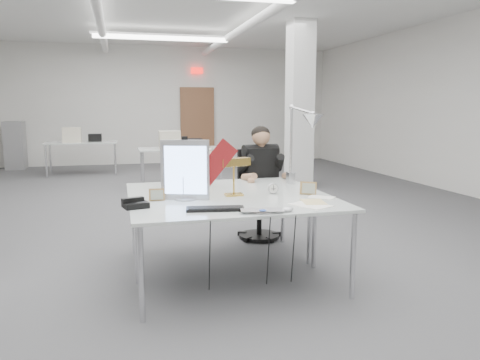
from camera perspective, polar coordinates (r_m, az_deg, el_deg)
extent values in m
cube|color=#474749|center=(6.45, -5.56, -5.20)|extent=(10.00, 14.00, 0.02)
cube|color=silver|center=(13.22, -10.50, 8.93)|extent=(10.00, 0.02, 3.20)
cube|color=white|center=(9.34, 7.29, 9.09)|extent=(0.45, 0.45, 3.20)
cube|color=brown|center=(13.31, -5.21, 6.67)|extent=(0.95, 0.08, 2.10)
cube|color=red|center=(13.29, -5.28, 13.14)|extent=(0.32, 0.06, 0.16)
cube|color=white|center=(10.32, -9.46, 16.70)|extent=(2.80, 0.14, 0.08)
cube|color=silver|center=(3.89, 0.07, -3.17)|extent=(1.80, 0.90, 0.02)
cube|color=silver|center=(4.75, -2.66, -0.97)|extent=(1.80, 0.90, 0.02)
cube|color=silver|center=(9.29, -7.32, 3.80)|extent=(1.60, 0.80, 0.02)
cube|color=silver|center=(11.44, -18.76, 4.34)|extent=(1.60, 0.80, 0.02)
cube|color=gray|center=(13.11, -25.72, 3.83)|extent=(0.45, 0.55, 1.20)
cube|color=#B6B5BA|center=(4.08, -6.71, 1.23)|extent=(0.41, 0.17, 0.52)
cube|color=maroon|center=(4.08, -3.03, 2.03)|extent=(0.41, 0.01, 0.44)
cube|color=black|center=(3.67, -3.05, -3.53)|extent=(0.47, 0.22, 0.02)
imported|color=#A5A4A9|center=(3.54, 2.80, -3.97)|extent=(0.36, 0.27, 0.03)
ellipsoid|color=silver|center=(3.63, 5.81, -3.60)|extent=(0.11, 0.09, 0.04)
cube|color=black|center=(3.85, -12.62, -2.97)|extent=(0.22, 0.21, 0.05)
cube|color=#AD804A|center=(4.09, -10.10, -1.77)|extent=(0.14, 0.04, 0.11)
cube|color=#A27C45|center=(4.35, 8.31, -0.99)|extent=(0.15, 0.11, 0.12)
cylinder|color=#A6A6AA|center=(4.36, 4.03, -1.03)|extent=(0.10, 0.04, 0.10)
cube|color=white|center=(3.89, 8.57, -3.04)|extent=(0.34, 0.38, 0.01)
cube|color=#D7C080|center=(4.01, 8.94, -2.68)|extent=(0.22, 0.28, 0.01)
cube|color=silver|center=(4.23, 9.88, -2.10)|extent=(0.27, 0.26, 0.01)
cube|color=beige|center=(4.76, -6.09, 1.46)|extent=(0.49, 0.48, 0.38)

